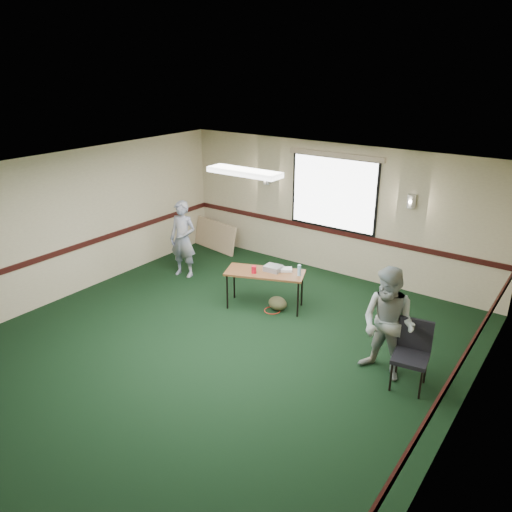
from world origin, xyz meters
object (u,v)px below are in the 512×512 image
Objects in this scene: conference_chair at (412,349)px; person_right at (388,324)px; folding_table at (265,274)px; projector at (273,268)px; person_left at (183,239)px.

person_right is at bearing 173.03° from conference_chair.
folding_table is 5.16× the size of projector.
person_left is at bearing 160.56° from conference_chair.
person_right is (2.57, -0.75, 0.17)m from folding_table.
person_left reaches higher than conference_chair.
person_left reaches higher than folding_table.
projector is at bearing -13.92° from person_left.
folding_table is 0.94× the size of person_left.
conference_chair is at bearing -35.67° from folding_table.
projector is 2.28m from person_left.
folding_table is 1.59× the size of conference_chair.
person_left is at bearing 173.05° from projector.
conference_chair is (2.84, -0.86, -0.19)m from projector.
person_right is at bearing -37.82° from folding_table.
folding_table is at bearing -17.23° from person_left.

